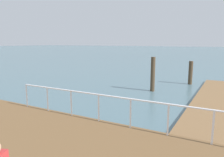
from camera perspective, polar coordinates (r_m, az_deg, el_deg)
ground_plane at (r=14.24m, az=-14.91°, el=-4.61°), size 300.00×300.00×0.00m
floating_dock at (r=13.69m, az=24.87°, el=-5.39°), size 13.66×2.00×0.18m
dock_piling_0 at (r=18.67m, az=19.88°, el=1.42°), size 0.32×0.32×1.88m
dock_piling_2 at (r=15.33m, az=10.64°, el=1.11°), size 0.30×0.30×2.39m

